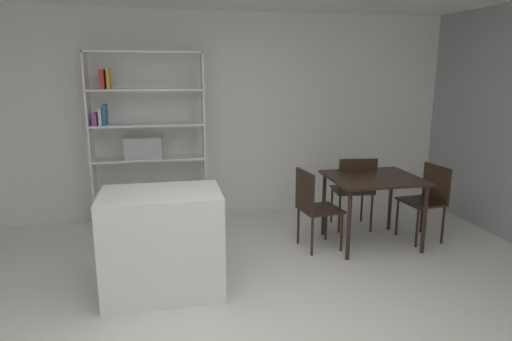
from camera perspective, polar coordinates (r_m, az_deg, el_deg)
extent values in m
cube|color=white|center=(5.91, -6.81, 6.92)|extent=(6.78, 0.06, 2.67)
cube|color=white|center=(4.01, -11.91, -9.05)|extent=(1.02, 0.68, 0.92)
cube|color=white|center=(5.65, -20.46, 3.26)|extent=(0.02, 0.31, 2.15)
cube|color=white|center=(5.60, -6.74, 3.90)|extent=(0.02, 0.31, 2.15)
cube|color=white|center=(5.52, -14.23, 14.55)|extent=(1.37, 0.31, 0.02)
cube|color=white|center=(5.85, -13.09, -6.73)|extent=(1.37, 0.31, 0.02)
cube|color=white|center=(5.72, -13.31, -2.65)|extent=(1.32, 0.31, 0.02)
cube|color=white|center=(5.62, -13.52, 1.49)|extent=(1.32, 0.31, 0.02)
cube|color=white|center=(5.56, -13.75, 5.74)|extent=(1.32, 0.31, 0.02)
cube|color=white|center=(5.52, -13.98, 10.08)|extent=(1.32, 0.31, 0.02)
cube|color=#338E4C|center=(5.86, -19.06, -5.85)|extent=(0.05, 0.25, 0.21)
cube|color=#8E4793|center=(5.85, -18.58, -5.80)|extent=(0.03, 0.25, 0.22)
cube|color=#2D6BAD|center=(5.85, -18.04, -5.93)|extent=(0.04, 0.25, 0.19)
cube|color=gold|center=(5.84, -17.55, -5.78)|extent=(0.04, 0.25, 0.22)
cube|color=#8E4793|center=(5.61, -19.95, 6.25)|extent=(0.05, 0.25, 0.14)
cube|color=silver|center=(5.59, -19.30, 6.60)|extent=(0.04, 0.25, 0.20)
cube|color=#2D6BAD|center=(5.59, -18.85, 6.80)|extent=(0.04, 0.25, 0.24)
cube|color=red|center=(5.56, -19.11, 11.05)|extent=(0.05, 0.25, 0.23)
cube|color=gold|center=(5.55, -18.41, 11.19)|extent=(0.03, 0.25, 0.24)
cube|color=#B7BABC|center=(5.60, -14.30, 2.87)|extent=(0.44, 0.27, 0.26)
cube|color=black|center=(5.07, 14.88, -0.93)|extent=(0.98, 0.87, 0.03)
cylinder|color=black|center=(4.68, 11.86, -6.92)|extent=(0.04, 0.04, 0.75)
cylinder|color=black|center=(5.07, 20.87, -5.95)|extent=(0.04, 0.04, 0.75)
cylinder|color=black|center=(5.33, 8.72, -4.31)|extent=(0.04, 0.04, 0.75)
cylinder|color=black|center=(5.68, 16.90, -3.67)|extent=(0.04, 0.04, 0.75)
cube|color=black|center=(4.92, 8.26, -4.96)|extent=(0.46, 0.46, 0.03)
cube|color=black|center=(4.77, 6.30, -2.60)|extent=(0.08, 0.41, 0.43)
cylinder|color=black|center=(4.93, 10.96, -7.83)|extent=(0.03, 0.03, 0.43)
cylinder|color=black|center=(5.22, 9.02, -6.57)|extent=(0.03, 0.03, 0.43)
cylinder|color=black|center=(4.77, 7.24, -8.40)|extent=(0.03, 0.03, 0.43)
cylinder|color=black|center=(5.07, 5.47, -7.06)|extent=(0.03, 0.03, 0.43)
cube|color=black|center=(5.44, 20.48, -3.78)|extent=(0.44, 0.47, 0.03)
cube|color=black|center=(5.50, 22.19, -1.45)|extent=(0.07, 0.44, 0.40)
cylinder|color=black|center=(5.55, 17.70, -5.76)|extent=(0.03, 0.03, 0.44)
cylinder|color=black|center=(5.26, 20.02, -6.96)|extent=(0.03, 0.03, 0.44)
cylinder|color=black|center=(5.75, 20.53, -5.35)|extent=(0.03, 0.03, 0.44)
cylinder|color=black|center=(5.47, 22.91, -6.47)|extent=(0.03, 0.03, 0.44)
cube|color=black|center=(5.62, 12.25, -2.45)|extent=(0.50, 0.48, 0.03)
cube|color=black|center=(5.38, 12.97, -0.72)|extent=(0.46, 0.08, 0.42)
cylinder|color=black|center=(5.92, 13.46, -4.24)|extent=(0.03, 0.03, 0.47)
cylinder|color=black|center=(5.80, 9.72, -4.39)|extent=(0.03, 0.03, 0.47)
cylinder|color=black|center=(5.59, 14.63, -5.32)|extent=(0.03, 0.03, 0.47)
cylinder|color=black|center=(5.47, 10.69, -5.52)|extent=(0.03, 0.03, 0.47)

